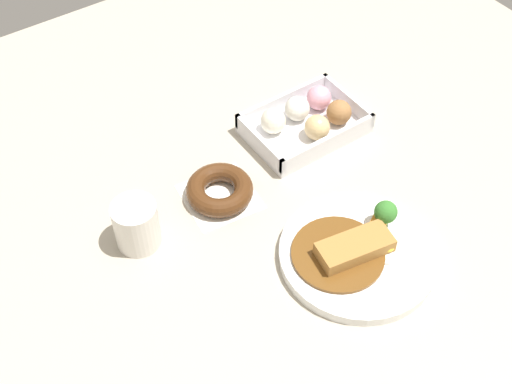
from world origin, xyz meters
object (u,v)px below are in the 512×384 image
at_px(chocolate_ring_donut, 220,190).
at_px(donut_box, 307,120).
at_px(coffee_mug, 136,225).
at_px(curry_plate, 357,252).

bearing_deg(chocolate_ring_donut, donut_box, -167.47).
xyz_separation_m(donut_box, coffee_mug, (0.38, 0.06, 0.02)).
distance_m(donut_box, chocolate_ring_donut, 0.23).
distance_m(chocolate_ring_donut, coffee_mug, 0.16).
xyz_separation_m(donut_box, chocolate_ring_donut, (0.22, 0.05, -0.01)).
height_order(donut_box, chocolate_ring_donut, donut_box).
bearing_deg(donut_box, coffee_mug, 8.23).
bearing_deg(curry_plate, donut_box, -112.01).
bearing_deg(chocolate_ring_donut, curry_plate, 115.52).
distance_m(curry_plate, coffee_mug, 0.35).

